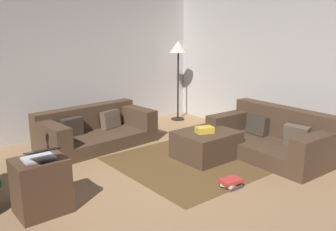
% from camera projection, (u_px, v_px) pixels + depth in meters
% --- Properties ---
extents(ground_plane, '(6.40, 6.40, 0.00)m').
position_uv_depth(ground_plane, '(158.00, 200.00, 4.00)').
color(ground_plane, '#93704C').
extents(rear_partition, '(6.40, 0.12, 2.60)m').
position_uv_depth(rear_partition, '(46.00, 64.00, 6.06)').
color(rear_partition, '#BCB7B2').
rests_on(rear_partition, ground_plane).
extents(corner_partition, '(0.12, 6.40, 2.60)m').
position_uv_depth(corner_partition, '(314.00, 67.00, 5.61)').
color(corner_partition, '#B5B0AB').
rests_on(corner_partition, ground_plane).
extents(couch_left, '(1.91, 1.07, 0.62)m').
position_uv_depth(couch_left, '(94.00, 130.00, 5.87)').
color(couch_left, '#473323').
rests_on(couch_left, ground_plane).
extents(couch_right, '(1.02, 1.81, 0.72)m').
position_uv_depth(couch_right, '(273.00, 138.00, 5.36)').
color(couch_right, '#473323').
rests_on(couch_right, ground_plane).
extents(ottoman, '(0.86, 0.72, 0.41)m').
position_uv_depth(ottoman, '(206.00, 145.00, 5.28)').
color(ottoman, '#473323').
rests_on(ottoman, ground_plane).
extents(gift_box, '(0.29, 0.24, 0.09)m').
position_uv_depth(gift_box, '(205.00, 130.00, 5.17)').
color(gift_box, gold).
rests_on(gift_box, ottoman).
extents(tv_remote, '(0.13, 0.16, 0.02)m').
position_uv_depth(tv_remote, '(206.00, 131.00, 5.25)').
color(tv_remote, black).
rests_on(tv_remote, ottoman).
extents(side_table, '(0.52, 0.44, 0.59)m').
position_uv_depth(side_table, '(41.00, 186.00, 3.68)').
color(side_table, '#4C3323').
rests_on(side_table, ground_plane).
extents(laptop, '(0.32, 0.38, 0.16)m').
position_uv_depth(laptop, '(40.00, 155.00, 3.55)').
color(laptop, silver).
rests_on(laptop, side_table).
extents(book_stack, '(0.32, 0.23, 0.12)m').
position_uv_depth(book_stack, '(231.00, 183.00, 4.30)').
color(book_stack, '#4C423D').
rests_on(book_stack, ground_plane).
extents(corner_lamp, '(0.36, 0.36, 1.65)m').
position_uv_depth(corner_lamp, '(178.00, 53.00, 7.23)').
color(corner_lamp, black).
rests_on(corner_lamp, ground_plane).
extents(area_rug, '(2.60, 2.00, 0.01)m').
position_uv_depth(area_rug, '(206.00, 157.00, 5.33)').
color(area_rug, brown).
rests_on(area_rug, ground_plane).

